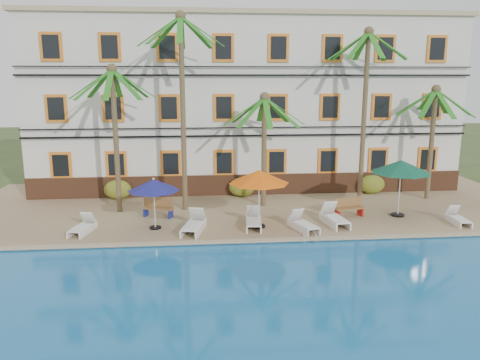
{
  "coord_description": "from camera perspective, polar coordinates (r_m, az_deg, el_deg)",
  "views": [
    {
      "loc": [
        -2.95,
        -19.11,
        6.86
      ],
      "look_at": [
        -0.96,
        3.0,
        2.0
      ],
      "focal_mm": 35.0,
      "sensor_mm": 36.0,
      "label": 1
    }
  ],
  "objects": [
    {
      "name": "pool_deck",
      "position": [
        25.21,
        1.76,
        -3.15
      ],
      "size": [
        30.0,
        12.0,
        0.25
      ],
      "primitive_type": "cube",
      "color": "tan",
      "rests_on": "ground"
    },
    {
      "name": "palm_a",
      "position": [
        23.66,
        -15.04,
        7.3
      ],
      "size": [
        4.16,
        4.16,
        7.28
      ],
      "color": "brown",
      "rests_on": "pool_deck"
    },
    {
      "name": "palm_d",
      "position": [
        25.69,
        15.03,
        10.1
      ],
      "size": [
        4.16,
        4.16,
        9.17
      ],
      "color": "brown",
      "rests_on": "pool_deck"
    },
    {
      "name": "lounger_b",
      "position": [
        20.7,
        -5.65,
        -5.43
      ],
      "size": [
        1.18,
        2.14,
        0.96
      ],
      "color": "white",
      "rests_on": "pool_deck"
    },
    {
      "name": "palm_b",
      "position": [
        23.34,
        -7.05,
        11.0
      ],
      "size": [
        4.16,
        4.16,
        9.73
      ],
      "color": "brown",
      "rests_on": "pool_deck"
    },
    {
      "name": "swimming_pool",
      "position": [
        14.18,
        7.8,
        -16.25
      ],
      "size": [
        26.0,
        12.0,
        0.2
      ],
      "primitive_type": "cube",
      "color": "#166AAC",
      "rests_on": "ground"
    },
    {
      "name": "pool_coping",
      "position": [
        19.59,
        3.84,
        -7.31
      ],
      "size": [
        30.0,
        0.35,
        0.06
      ],
      "primitive_type": "cube",
      "color": "tan",
      "rests_on": "pool_deck"
    },
    {
      "name": "umbrella_red",
      "position": [
        20.71,
        2.34,
        0.36
      ],
      "size": [
        2.71,
        2.71,
        2.7
      ],
      "color": "black",
      "rests_on": "pool_deck"
    },
    {
      "name": "palm_e",
      "position": [
        27.58,
        22.47,
        6.19
      ],
      "size": [
        4.16,
        4.16,
        6.26
      ],
      "color": "brown",
      "rests_on": "pool_deck"
    },
    {
      "name": "ground",
      "position": [
        20.52,
        3.44,
        -7.21
      ],
      "size": [
        100.0,
        100.0,
        0.0
      ],
      "primitive_type": "plane",
      "color": "#384C23",
      "rests_on": "ground"
    },
    {
      "name": "shrub_mid",
      "position": [
        26.53,
        0.25,
        -0.86
      ],
      "size": [
        1.5,
        0.9,
        1.1
      ],
      "primitive_type": "ellipsoid",
      "color": "#235819",
      "rests_on": "pool_deck"
    },
    {
      "name": "lounger_f",
      "position": [
        23.95,
        24.99,
        -4.24
      ],
      "size": [
        0.66,
        1.66,
        0.77
      ],
      "color": "white",
      "rests_on": "pool_deck"
    },
    {
      "name": "bench_left",
      "position": [
        23.06,
        -9.88,
        -3.29
      ],
      "size": [
        1.57,
        0.95,
        0.93
      ],
      "color": "olive",
      "rests_on": "pool_deck"
    },
    {
      "name": "bench_right",
      "position": [
        23.32,
        13.08,
        -3.25
      ],
      "size": [
        1.57,
        0.86,
        0.93
      ],
      "color": "olive",
      "rests_on": "pool_deck"
    },
    {
      "name": "lounger_d",
      "position": [
        20.99,
        7.65,
        -5.32
      ],
      "size": [
        1.2,
        1.94,
        0.86
      ],
      "color": "white",
      "rests_on": "pool_deck"
    },
    {
      "name": "lounger_a",
      "position": [
        21.58,
        -18.63,
        -5.43
      ],
      "size": [
        0.98,
        1.8,
        0.81
      ],
      "color": "white",
      "rests_on": "pool_deck"
    },
    {
      "name": "pool_ladder",
      "position": [
        19.8,
        8.37,
        -7.29
      ],
      "size": [
        0.54,
        0.74,
        0.74
      ],
      "color": "silver",
      "rests_on": "ground"
    },
    {
      "name": "palm_c",
      "position": [
        24.05,
        2.96,
        5.83
      ],
      "size": [
        4.16,
        4.16,
        5.91
      ],
      "color": "brown",
      "rests_on": "pool_deck"
    },
    {
      "name": "lounger_c",
      "position": [
        21.22,
        1.67,
        -4.98
      ],
      "size": [
        0.87,
        1.95,
        0.89
      ],
      "color": "white",
      "rests_on": "pool_deck"
    },
    {
      "name": "shrub_left",
      "position": [
        26.8,
        -14.7,
        -1.13
      ],
      "size": [
        1.5,
        0.9,
        1.1
      ],
      "primitive_type": "ellipsoid",
      "color": "#235819",
      "rests_on": "pool_deck"
    },
    {
      "name": "lounger_e",
      "position": [
        22.01,
        11.39,
        -4.53
      ],
      "size": [
        0.99,
        2.12,
        0.96
      ],
      "color": "white",
      "rests_on": "pool_deck"
    },
    {
      "name": "umbrella_green",
      "position": [
        23.68,
        19.05,
        1.51
      ],
      "size": [
        2.85,
        2.85,
        2.85
      ],
      "color": "black",
      "rests_on": "pool_deck"
    },
    {
      "name": "hotel_building",
      "position": [
        29.28,
        0.65,
        9.44
      ],
      "size": [
        25.4,
        6.44,
        10.22
      ],
      "color": "silver",
      "rests_on": "pool_deck"
    },
    {
      "name": "umbrella_blue",
      "position": [
        20.91,
        -10.48,
        -0.65
      ],
      "size": [
        2.33,
        2.33,
        2.33
      ],
      "color": "black",
      "rests_on": "pool_deck"
    },
    {
      "name": "shrub_right",
      "position": [
        28.26,
        15.78,
        -0.51
      ],
      "size": [
        1.5,
        0.9,
        1.1
      ],
      "primitive_type": "ellipsoid",
      "color": "#235819",
      "rests_on": "pool_deck"
    }
  ]
}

